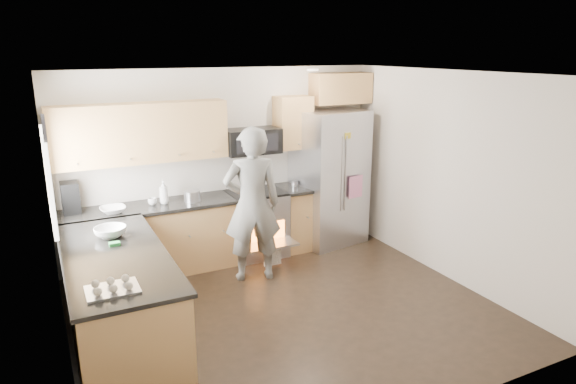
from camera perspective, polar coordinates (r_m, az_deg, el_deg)
ground at (r=5.91m, az=-0.09°, el=-13.10°), size 4.50×4.50×0.00m
room_shell at (r=5.31m, az=-0.53°, el=2.95°), size 4.54×4.04×2.62m
back_cabinet_run at (r=6.87m, az=-11.03°, el=-0.49°), size 4.45×0.64×2.50m
peninsula at (r=5.47m, az=-18.33°, el=-10.99°), size 0.96×2.36×1.03m
stove_range at (r=7.20m, az=-3.57°, el=-1.88°), size 0.76×0.97×1.79m
refrigerator at (r=7.64m, az=4.62°, el=1.60°), size 1.09×0.91×1.99m
person at (r=6.36m, az=-3.99°, el=-1.42°), size 0.80×0.61×1.96m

